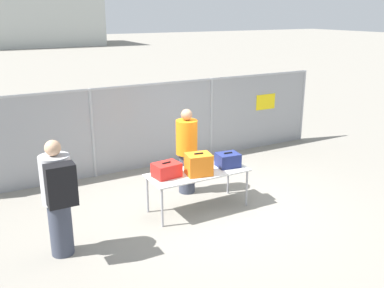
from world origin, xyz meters
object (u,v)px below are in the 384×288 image
Objects in this scene: suitcase_red at (167,170)px; suitcase_orange at (199,164)px; inspection_table at (198,175)px; utility_trailer at (183,117)px; security_worker_near at (187,150)px; traveler_hooded at (58,195)px; suitcase_navy at (228,160)px.

suitcase_orange reaches higher than suitcase_red.
suitcase_red is 0.57m from suitcase_orange.
suitcase_red reaches higher than inspection_table.
inspection_table is 3.77× the size of suitcase_orange.
utility_trailer is (2.30, 5.01, -0.28)m from inspection_table.
inspection_table reaches higher than utility_trailer.
suitcase_red is at bearing -120.28° from utility_trailer.
security_worker_near is (0.78, 0.71, 0.03)m from suitcase_red.
traveler_hooded is 1.05× the size of security_worker_near.
security_worker_near reaches higher than suitcase_navy.
suitcase_orange is 0.92m from security_worker_near.
suitcase_navy is (0.62, -0.02, 0.18)m from inspection_table.
traveler_hooded is at bearing 18.71° from security_worker_near.
security_worker_near reaches higher than suitcase_red.
utility_trailer is at bearing 59.72° from suitcase_red.
suitcase_navy is at bearing -12.10° from traveler_hooded.
suitcase_navy is at bearing -108.42° from utility_trailer.
suitcase_red is at bearing 173.59° from inspection_table.
suitcase_orange is 0.27× the size of traveler_hooded.
traveler_hooded reaches higher than suitcase_navy.
suitcase_orange is (0.54, -0.17, 0.06)m from suitcase_red.
utility_trailer is at bearing 65.37° from suitcase_orange.
utility_trailer is (2.11, 4.23, -0.49)m from security_worker_near.
suitcase_navy reaches higher than suitcase_red.
suitcase_orange is at bearing -12.26° from traveler_hooded.
inspection_table is 3.81× the size of suitcase_red.
inspection_table is 1.08× the size of security_worker_near.
suitcase_orange is at bearing -114.63° from utility_trailer.
suitcase_orange is 0.12× the size of utility_trailer.
security_worker_near is 4.76m from utility_trailer.
security_worker_near is (2.70, 1.19, -0.10)m from traveler_hooded.
traveler_hooded is (-3.14, -0.39, 0.13)m from suitcase_navy.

